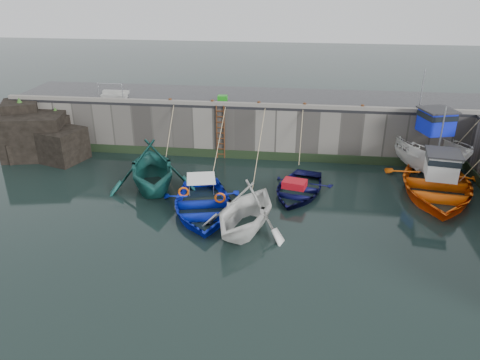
# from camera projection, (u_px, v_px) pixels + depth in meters

# --- Properties ---
(ground) EXTENTS (120.00, 120.00, 0.00)m
(ground) POSITION_uv_depth(u_px,v_px,m) (230.00, 250.00, 18.80)
(ground) COLOR black
(ground) RESTS_ON ground
(quay_back) EXTENTS (30.00, 5.00, 3.00)m
(quay_back) POSITION_uv_depth(u_px,v_px,m) (258.00, 122.00, 29.50)
(quay_back) COLOR slate
(quay_back) RESTS_ON ground
(road_back) EXTENTS (30.00, 5.00, 0.16)m
(road_back) POSITION_uv_depth(u_px,v_px,m) (259.00, 98.00, 28.86)
(road_back) COLOR black
(road_back) RESTS_ON quay_back
(kerb_back) EXTENTS (30.00, 0.30, 0.20)m
(kerb_back) POSITION_uv_depth(u_px,v_px,m) (255.00, 105.00, 26.66)
(kerb_back) COLOR slate
(kerb_back) RESTS_ON road_back
(algae_back) EXTENTS (30.00, 0.08, 0.50)m
(algae_back) POSITION_uv_depth(u_px,v_px,m) (254.00, 155.00, 27.72)
(algae_back) COLOR black
(algae_back) RESTS_ON ground
(rock_outcrop) EXTENTS (5.85, 4.24, 3.41)m
(rock_outcrop) POSITION_uv_depth(u_px,v_px,m) (39.00, 135.00, 28.02)
(rock_outcrop) COLOR black
(rock_outcrop) RESTS_ON ground
(ladder) EXTENTS (0.51, 0.08, 3.20)m
(ladder) POSITION_uv_depth(u_px,v_px,m) (220.00, 133.00, 27.36)
(ladder) COLOR #3F1E0F
(ladder) RESTS_ON ground
(boat_near_white) EXTENTS (6.18, 6.62, 2.82)m
(boat_near_white) POSITION_uv_depth(u_px,v_px,m) (153.00, 187.00, 24.19)
(boat_near_white) COLOR #164E49
(boat_near_white) RESTS_ON ground
(boat_near_white_rope) EXTENTS (0.04, 3.38, 3.10)m
(boat_near_white_rope) POSITION_uv_depth(u_px,v_px,m) (171.00, 162.00, 27.43)
(boat_near_white_rope) COLOR tan
(boat_near_white_rope) RESTS_ON ground
(boat_near_blue) EXTENTS (5.21, 6.43, 1.18)m
(boat_near_blue) POSITION_uv_depth(u_px,v_px,m) (202.00, 211.00, 21.81)
(boat_near_blue) COLOR #0D24CD
(boat_near_blue) RESTS_ON ground
(boat_near_blue_rope) EXTENTS (0.04, 5.12, 3.10)m
(boat_near_blue_rope) POSITION_uv_depth(u_px,v_px,m) (219.00, 172.00, 26.06)
(boat_near_blue_rope) COLOR tan
(boat_near_blue_rope) RESTS_ON ground
(boat_near_blacktrim) EXTENTS (5.27, 5.70, 2.49)m
(boat_near_blacktrim) POSITION_uv_depth(u_px,v_px,m) (246.00, 229.00, 20.27)
(boat_near_blacktrim) COLOR silver
(boat_near_blacktrim) RESTS_ON ground
(boat_near_blacktrim_rope) EXTENTS (0.04, 6.38, 3.10)m
(boat_near_blacktrim_rope) POSITION_uv_depth(u_px,v_px,m) (257.00, 179.00, 25.17)
(boat_near_blacktrim_rope) COLOR tan
(boat_near_blacktrim_rope) RESTS_ON ground
(boat_near_navy) EXTENTS (4.33, 5.31, 0.96)m
(boat_near_navy) POSITION_uv_depth(u_px,v_px,m) (298.00, 193.00, 23.60)
(boat_near_navy) COLOR #090A3A
(boat_near_navy) RESTS_ON ground
(boat_near_navy_rope) EXTENTS (0.04, 3.20, 3.10)m
(boat_near_navy_rope) POSITION_uv_depth(u_px,v_px,m) (299.00, 167.00, 26.71)
(boat_near_navy_rope) COLOR tan
(boat_near_navy_rope) RESTS_ON ground
(boat_far_white) EXTENTS (4.66, 7.58, 5.75)m
(boat_far_white) POSITION_uv_depth(u_px,v_px,m) (425.00, 151.00, 25.81)
(boat_far_white) COLOR white
(boat_far_white) RESTS_ON ground
(boat_far_orange) EXTENTS (6.07, 7.80, 4.48)m
(boat_far_orange) POSITION_uv_depth(u_px,v_px,m) (436.00, 184.00, 23.39)
(boat_far_orange) COLOR #FF5F0D
(boat_far_orange) RESTS_ON ground
(fish_crate) EXTENTS (0.56, 0.44, 0.31)m
(fish_crate) POSITION_uv_depth(u_px,v_px,m) (223.00, 98.00, 27.85)
(fish_crate) COLOR #1D8E19
(fish_crate) RESTS_ON road_back
(railing) EXTENTS (1.60, 1.05, 1.00)m
(railing) POSITION_uv_depth(u_px,v_px,m) (115.00, 94.00, 28.61)
(railing) COLOR #A5A8AD
(railing) RESTS_ON road_back
(bollard_a) EXTENTS (0.18, 0.18, 0.28)m
(bollard_a) POSITION_uv_depth(u_px,v_px,m) (170.00, 101.00, 27.30)
(bollard_a) COLOR #3F1E0F
(bollard_a) RESTS_ON road_back
(bollard_b) EXTENTS (0.18, 0.18, 0.28)m
(bollard_b) POSITION_uv_depth(u_px,v_px,m) (212.00, 102.00, 27.02)
(bollard_b) COLOR #3F1E0F
(bollard_b) RESTS_ON road_back
(bollard_c) EXTENTS (0.18, 0.18, 0.28)m
(bollard_c) POSITION_uv_depth(u_px,v_px,m) (259.00, 104.00, 26.71)
(bollard_c) COLOR #3F1E0F
(bollard_c) RESTS_ON road_back
(bollard_d) EXTENTS (0.18, 0.18, 0.28)m
(bollard_d) POSITION_uv_depth(u_px,v_px,m) (305.00, 105.00, 26.41)
(bollard_d) COLOR #3F1E0F
(bollard_d) RESTS_ON road_back
(bollard_e) EXTENTS (0.18, 0.18, 0.28)m
(bollard_e) POSITION_uv_depth(u_px,v_px,m) (362.00, 107.00, 26.04)
(bollard_e) COLOR #3F1E0F
(bollard_e) RESTS_ON road_back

